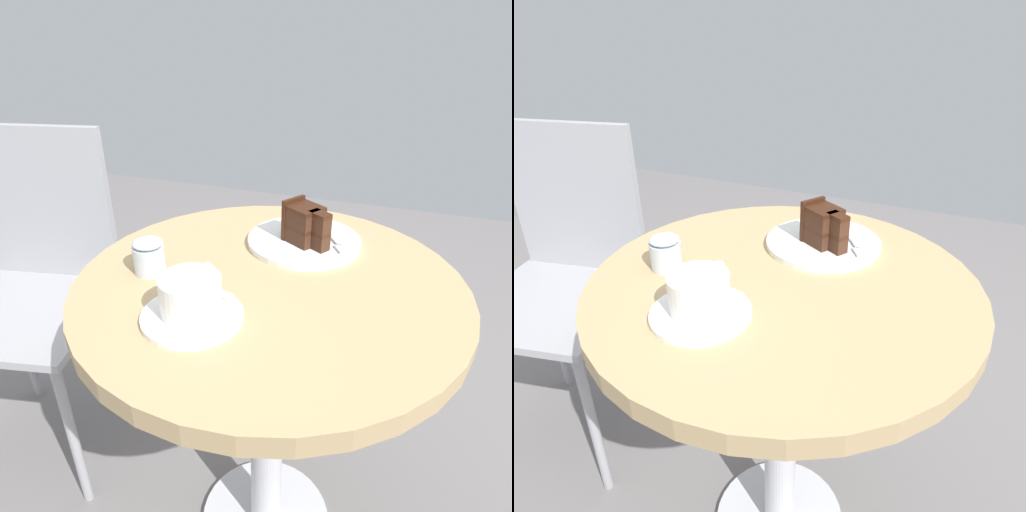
% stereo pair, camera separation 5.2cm
% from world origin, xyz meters
% --- Properties ---
extents(cafe_table, '(0.68, 0.68, 0.69)m').
position_xyz_m(cafe_table, '(0.00, 0.00, 0.57)').
color(cafe_table, tan).
rests_on(cafe_table, ground).
extents(saucer, '(0.16, 0.16, 0.01)m').
position_xyz_m(saucer, '(-0.15, 0.08, 0.70)').
color(saucer, white).
rests_on(saucer, cafe_table).
extents(coffee_cup, '(0.13, 0.09, 0.06)m').
position_xyz_m(coffee_cup, '(-0.15, 0.08, 0.74)').
color(coffee_cup, white).
rests_on(coffee_cup, saucer).
extents(teaspoon, '(0.03, 0.10, 0.00)m').
position_xyz_m(teaspoon, '(-0.10, 0.07, 0.71)').
color(teaspoon, silver).
rests_on(teaspoon, saucer).
extents(cake_plate, '(0.23, 0.23, 0.01)m').
position_xyz_m(cake_plate, '(0.15, -0.03, 0.70)').
color(cake_plate, white).
rests_on(cake_plate, cafe_table).
extents(cake_slice, '(0.08, 0.10, 0.08)m').
position_xyz_m(cake_slice, '(0.14, -0.03, 0.74)').
color(cake_slice, '#422619').
rests_on(cake_slice, cake_plate).
extents(fork, '(0.12, 0.08, 0.00)m').
position_xyz_m(fork, '(0.15, -0.09, 0.71)').
color(fork, silver).
rests_on(fork, cake_plate).
extents(napkin, '(0.20, 0.20, 0.00)m').
position_xyz_m(napkin, '(0.18, -0.02, 0.70)').
color(napkin, beige).
rests_on(napkin, cafe_table).
extents(cafe_chair, '(0.45, 0.45, 0.87)m').
position_xyz_m(cafe_chair, '(0.11, 0.66, 0.52)').
color(cafe_chair, '#9E9EA3').
rests_on(cafe_chair, ground).
extents(sugar_pot, '(0.06, 0.06, 0.07)m').
position_xyz_m(sugar_pot, '(-0.05, 0.21, 0.73)').
color(sugar_pot, silver).
rests_on(sugar_pot, cafe_table).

